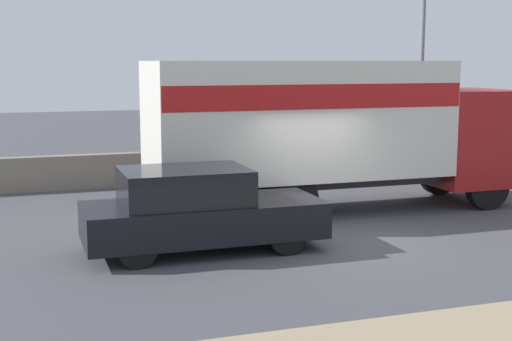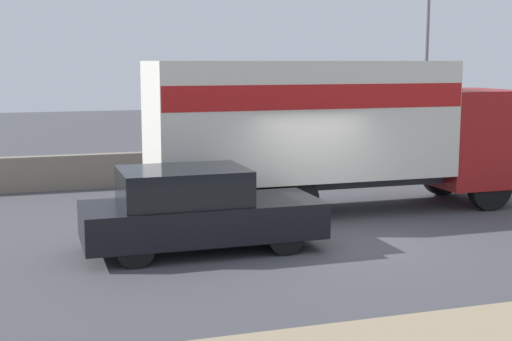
{
  "view_description": "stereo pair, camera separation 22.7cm",
  "coord_description": "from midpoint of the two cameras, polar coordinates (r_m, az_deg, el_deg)",
  "views": [
    {
      "loc": [
        -6.0,
        -12.62,
        3.57
      ],
      "look_at": [
        -1.25,
        1.47,
        1.28
      ],
      "focal_mm": 50.0,
      "sensor_mm": 36.0,
      "label": 1
    },
    {
      "loc": [
        -5.79,
        -12.69,
        3.57
      ],
      "look_at": [
        -1.25,
        1.47,
        1.28
      ],
      "focal_mm": 50.0,
      "sensor_mm": 36.0,
      "label": 2
    }
  ],
  "objects": [
    {
      "name": "box_truck",
      "position": [
        16.94,
        5.48,
        3.81
      ],
      "size": [
        9.06,
        2.54,
        3.58
      ],
      "color": "maroon",
      "rests_on": "ground_plane"
    },
    {
      "name": "street_lamp",
      "position": [
        22.64,
        12.86,
        9.12
      ],
      "size": [
        0.56,
        0.28,
        6.52
      ],
      "color": "slate",
      "rests_on": "ground_plane"
    },
    {
      "name": "stone_wall_backdrop",
      "position": [
        21.47,
        -2.49,
        0.47
      ],
      "size": [
        60.0,
        0.35,
        0.96
      ],
      "color": "gray",
      "rests_on": "ground_plane"
    },
    {
      "name": "ground_plane",
      "position": [
        14.41,
        6.18,
        -5.65
      ],
      "size": [
        80.0,
        80.0,
        0.0
      ],
      "primitive_type": "plane",
      "color": "#47474C"
    },
    {
      "name": "car_hatchback",
      "position": [
        13.5,
        -5.14,
        -3.18
      ],
      "size": [
        4.5,
        1.81,
        1.59
      ],
      "color": "black",
      "rests_on": "ground_plane"
    }
  ]
}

